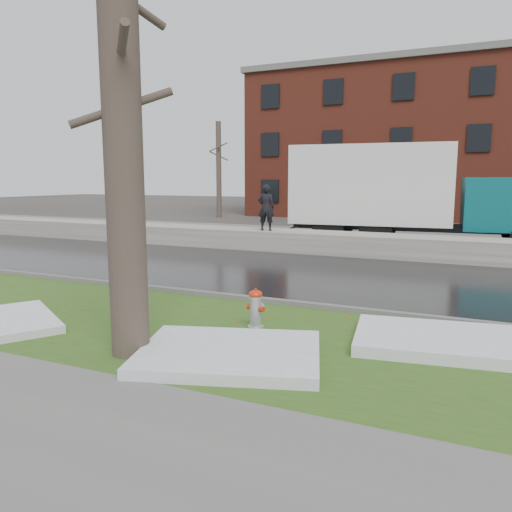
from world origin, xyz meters
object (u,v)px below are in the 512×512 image
at_px(box_truck, 404,193).
at_px(worker, 266,208).
at_px(fire_hydrant, 256,307).
at_px(tree, 122,113).

bearing_deg(box_truck, worker, -145.02).
relative_size(fire_hydrant, worker, 0.43).
xyz_separation_m(tree, worker, (-2.58, 11.11, -1.96)).
height_order(box_truck, worker, box_truck).
relative_size(tree, worker, 4.11).
relative_size(tree, box_truck, 0.58).
bearing_deg(worker, fire_hydrant, 100.78).
bearing_deg(box_truck, fire_hydrant, -97.80).
distance_m(tree, worker, 11.57).
height_order(tree, box_truck, tree).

